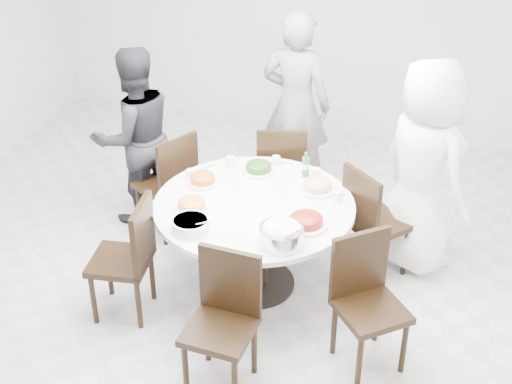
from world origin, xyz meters
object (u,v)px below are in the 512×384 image
(diner_middle, at_px, (296,105))
(chair_nw, at_px, (165,182))
(beverage_bottle, at_px, (306,164))
(diner_left, at_px, (135,137))
(diner_right, at_px, (423,168))
(rice_bowl, at_px, (281,236))
(chair_ne, at_px, (377,221))
(chair_se, at_px, (372,308))
(chair_s, at_px, (219,328))
(chair_n, at_px, (281,171))
(chair_sw, at_px, (120,258))
(dining_table, at_px, (254,245))
(soup_bowl, at_px, (190,225))

(diner_middle, bearing_deg, chair_nw, 52.83)
(chair_nw, height_order, beverage_bottle, beverage_bottle)
(chair_nw, relative_size, diner_left, 0.59)
(diner_right, bearing_deg, diner_middle, 8.13)
(rice_bowl, distance_m, beverage_bottle, 0.97)
(beverage_bottle, bearing_deg, diner_right, 10.93)
(chair_ne, relative_size, chair_se, 1.00)
(chair_s, bearing_deg, rice_bowl, 73.80)
(chair_nw, bearing_deg, rice_bowl, 79.04)
(chair_ne, bearing_deg, beverage_bottle, 36.69)
(chair_n, xyz_separation_m, chair_sw, (-0.78, -1.61, 0.00))
(dining_table, xyz_separation_m, chair_nw, (-0.96, 0.54, 0.10))
(chair_n, distance_m, diner_left, 1.31)
(chair_ne, relative_size, rice_bowl, 3.14)
(chair_nw, bearing_deg, chair_ne, 114.03)
(diner_left, xyz_separation_m, soup_bowl, (0.95, -1.15, -0.01))
(diner_middle, height_order, beverage_bottle, diner_middle)
(chair_n, height_order, diner_middle, diner_middle)
(chair_ne, distance_m, diner_right, 0.54)
(diner_middle, height_order, soup_bowl, diner_middle)
(chair_ne, height_order, chair_sw, same)
(chair_n, bearing_deg, beverage_bottle, 108.88)
(chair_se, bearing_deg, rice_bowl, 126.92)
(diner_middle, relative_size, rice_bowl, 5.85)
(chair_n, xyz_separation_m, chair_nw, (-0.91, -0.48, 0.00))
(chair_nw, relative_size, soup_bowl, 3.51)
(diner_middle, xyz_separation_m, soup_bowl, (-0.26, -2.01, -0.09))
(dining_table, distance_m, diner_right, 1.44)
(chair_sw, bearing_deg, diner_middle, 152.60)
(chair_nw, xyz_separation_m, diner_left, (-0.31, 0.14, 0.33))
(dining_table, relative_size, beverage_bottle, 7.19)
(rice_bowl, bearing_deg, chair_n, 104.63)
(chair_s, height_order, diner_middle, diner_middle)
(chair_s, xyz_separation_m, soup_bowl, (-0.42, 0.61, 0.32))
(chair_ne, distance_m, beverage_bottle, 0.71)
(rice_bowl, xyz_separation_m, beverage_bottle, (-0.06, 0.97, 0.04))
(chair_n, bearing_deg, chair_ne, 134.94)
(chair_ne, bearing_deg, diner_right, -99.87)
(chair_nw, distance_m, diner_middle, 1.41)
(chair_nw, bearing_deg, chair_n, 144.76)
(chair_nw, relative_size, diner_right, 0.54)
(diner_right, bearing_deg, chair_n, 27.46)
(diner_right, bearing_deg, diner_left, 43.21)
(rice_bowl, height_order, beverage_bottle, beverage_bottle)
(chair_ne, xyz_separation_m, diner_right, (0.29, 0.23, 0.40))
(chair_sw, xyz_separation_m, beverage_bottle, (1.11, 1.09, 0.38))
(diner_right, xyz_separation_m, soup_bowl, (-1.48, -1.15, -0.08))
(chair_se, relative_size, beverage_bottle, 4.56)
(chair_sw, distance_m, chair_se, 1.83)
(chair_nw, height_order, chair_sw, same)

